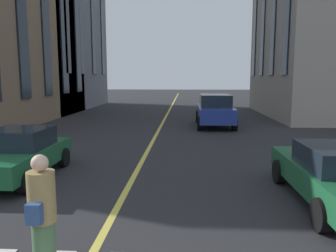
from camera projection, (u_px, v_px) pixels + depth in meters
The scene contains 4 objects.
lane_centre_line at pixel (164, 121), 22.16m from camera, with size 80.00×0.16×0.01m.
car_blue_oncoming at pixel (215, 110), 19.63m from camera, with size 4.70×2.14×1.88m.
car_green_near at pixel (18, 154), 9.53m from camera, with size 3.90×1.89×1.40m.
pedestrian_near at pixel (43, 218), 4.65m from camera, with size 0.50×0.38×1.81m.
Camera 1 is at (-1.93, -1.51, 2.84)m, focal length 35.77 mm.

